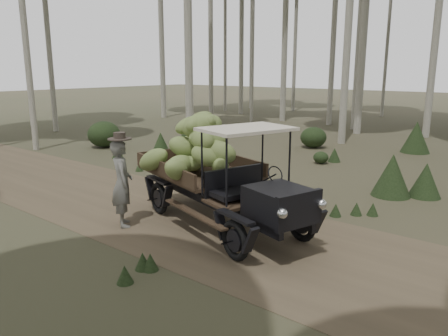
% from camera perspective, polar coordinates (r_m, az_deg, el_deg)
% --- Properties ---
extents(ground, '(120.00, 120.00, 0.00)m').
position_cam_1_polar(ground, '(9.32, -1.36, -7.79)').
color(ground, '#473D2B').
rests_on(ground, ground).
extents(dirt_track, '(70.00, 4.00, 0.01)m').
position_cam_1_polar(dirt_track, '(9.32, -1.36, -7.76)').
color(dirt_track, brown).
rests_on(dirt_track, ground).
extents(banana_truck, '(5.03, 2.96, 2.44)m').
position_cam_1_polar(banana_truck, '(9.33, -1.90, 1.14)').
color(banana_truck, black).
rests_on(banana_truck, ground).
extents(farmer, '(0.81, 0.73, 2.01)m').
position_cam_1_polar(farmer, '(9.41, -13.18, -1.84)').
color(farmer, '#5F5E57').
rests_on(farmer, ground).
extents(undergrowth, '(23.09, 23.03, 1.34)m').
position_cam_1_polar(undergrowth, '(9.68, -7.68, -3.69)').
color(undergrowth, '#233319').
rests_on(undergrowth, ground).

